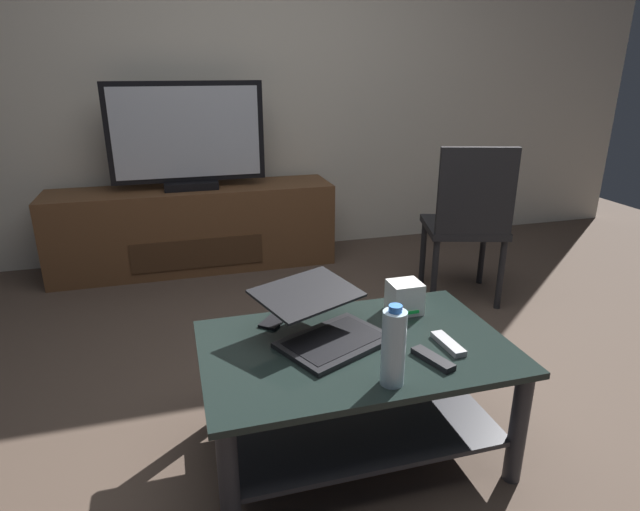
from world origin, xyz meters
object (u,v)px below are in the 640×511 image
Objects in this scene: water_bottle_near at (393,347)px; tv_remote at (448,344)px; laptop at (323,322)px; cell_phone at (275,320)px; television at (187,138)px; dining_chair at (468,218)px; router_box at (405,297)px; soundbar_remote at (433,359)px; coffee_table at (355,380)px; media_cabinet at (195,228)px.

water_bottle_near reaches higher than tv_remote.
laptop reaches higher than cell_phone.
television is 1.06× the size of dining_chair.
television reaches higher than router_box.
tv_remote is at bearing -83.69° from router_box.
laptop is 0.39m from soundbar_remote.
laptop is (-0.09, 0.08, 0.20)m from coffee_table.
coffee_table is 2.20m from television.
media_cabinet is (-0.43, 2.10, -0.02)m from coffee_table.
dining_chair reaches higher than tv_remote.
cell_phone is at bearing 132.52° from coffee_table.
media_cabinet is at bearing 101.58° from coffee_table.
coffee_table is 1.12× the size of dining_chair.
water_bottle_near is 0.57m from cell_phone.
soundbar_remote is at bearing -99.99° from router_box.
dining_chair is 1.67m from water_bottle_near.
tv_remote is at bearing -23.71° from laptop.
laptop is 0.38m from router_box.
media_cabinet is at bearing 101.00° from water_bottle_near.
dining_chair is at bearing 53.68° from tv_remote.
media_cabinet is 15.49× the size of router_box.
laptop is 3.16× the size of soundbar_remote.
coffee_table is 8.57× the size of router_box.
cell_phone is at bearing -83.80° from media_cabinet.
water_bottle_near is (-1.04, -1.31, 0.05)m from dining_chair.
tv_remote is (0.73, -2.17, -0.44)m from television.
coffee_table is at bearing -144.11° from router_box.
router_box is at bearing 33.29° from cell_phone.
router_box is 0.37m from soundbar_remote.
television is 2.04m from router_box.
television is at bearing 87.46° from soundbar_remote.
laptop reaches higher than soundbar_remote.
laptop is at bearing -80.43° from television.
tv_remote is at bearing -71.43° from television.
tv_remote is (0.30, -0.10, 0.15)m from coffee_table.
water_bottle_near is (0.12, -0.32, 0.06)m from laptop.
media_cabinet reaches higher than cell_phone.
dining_chair is at bearing 47.72° from router_box.
soundbar_remote is at bearing -39.80° from laptop.
soundbar_remote reaches higher than cell_phone.
television is 2.39m from water_bottle_near.
laptop is at bearing -12.12° from cell_phone.
router_box is 0.30m from tv_remote.
coffee_table is 0.55× the size of media_cabinet.
television reaches higher than media_cabinet.
cell_phone is 0.88× the size of soundbar_remote.
soundbar_remote is (-0.86, -1.24, -0.07)m from dining_chair.
cell_phone is 0.63m from tv_remote.
router_box is at bearing -132.28° from dining_chair.
tv_remote is at bearing -123.23° from dining_chair.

